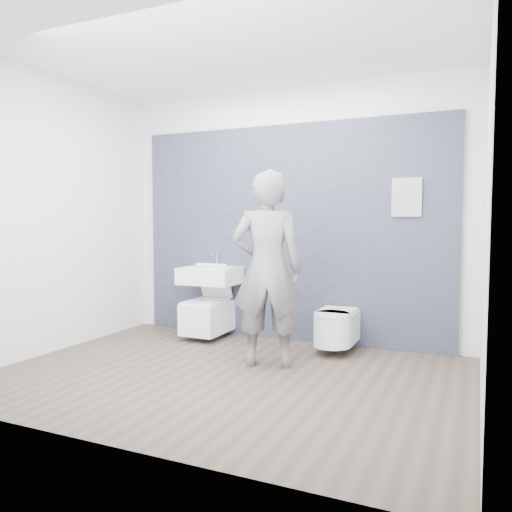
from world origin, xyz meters
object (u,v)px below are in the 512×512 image
at_px(toilet_square, 208,315).
at_px(visitor, 267,269).
at_px(washbasin, 210,275).
at_px(toilet_rounded, 335,327).

height_order(toilet_square, visitor, visitor).
xyz_separation_m(washbasin, toilet_square, (0.00, -0.06, -0.45)).
bearing_deg(toilet_rounded, washbasin, 177.01).
bearing_deg(toilet_square, toilet_rounded, -0.84).
bearing_deg(toilet_rounded, visitor, -122.60).
distance_m(toilet_square, visitor, 1.42).
bearing_deg(toilet_square, visitor, -34.87).
height_order(washbasin, visitor, visitor).
relative_size(toilet_square, visitor, 0.44).
relative_size(washbasin, toilet_rounded, 1.01).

